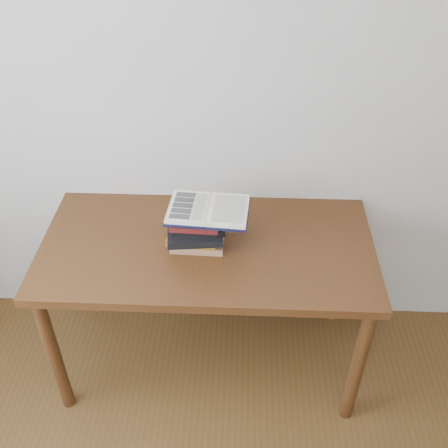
{
  "coord_description": "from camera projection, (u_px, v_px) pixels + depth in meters",
  "views": [
    {
      "loc": [
        0.07,
        -0.38,
        2.32
      ],
      "look_at": [
        -0.01,
        1.28,
        1.0
      ],
      "focal_mm": 42.0,
      "sensor_mm": 36.0,
      "label": 1
    }
  ],
  "objects": [
    {
      "name": "room_shell",
      "position": [
        133.0,
        435.0,
        0.74
      ],
      "size": [
        3.54,
        3.54,
        2.62
      ],
      "color": "silver",
      "rests_on": "ground"
    },
    {
      "name": "open_book",
      "position": [
        208.0,
        210.0,
        2.2
      ],
      "size": [
        0.36,
        0.26,
        0.03
      ],
      "rotation": [
        0.0,
        0.0,
        -0.07
      ],
      "color": "black",
      "rests_on": "book_stack"
    },
    {
      "name": "book_stack",
      "position": [
        196.0,
        228.0,
        2.27
      ],
      "size": [
        0.26,
        0.22,
        0.19
      ],
      "color": "tan",
      "rests_on": "desk"
    },
    {
      "name": "desk",
      "position": [
        208.0,
        260.0,
        2.39
      ],
      "size": [
        1.49,
        0.74,
        0.8
      ],
      "color": "#4D2D13",
      "rests_on": "ground"
    }
  ]
}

